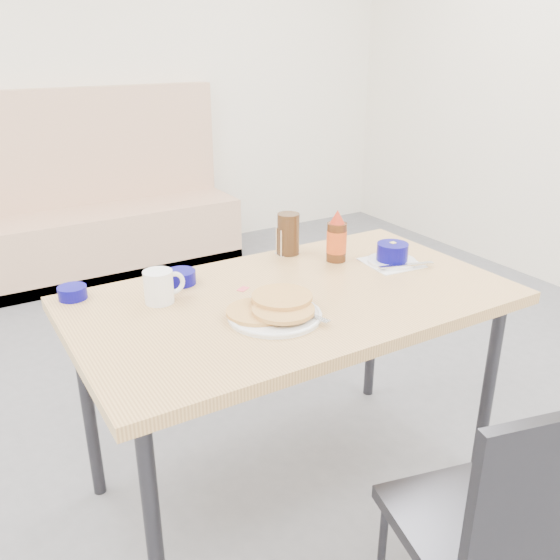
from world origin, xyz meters
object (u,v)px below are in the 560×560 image
condiment_caddy (287,245)px  dining_table (293,312)px  booth_bench (96,222)px  butter_bowl (181,277)px  syrup_bottle (337,239)px  coffee_mug (160,286)px  diner_chair (508,525)px  grits_setting (392,255)px  creamer_bowl (72,293)px  amber_tumbler (288,234)px  pancake_plate (275,310)px

condiment_caddy → dining_table: bearing=-117.0°
booth_bench → butter_bowl: (-0.27, -2.26, 0.43)m
condiment_caddy → syrup_bottle: (0.12, -0.16, 0.05)m
booth_bench → condiment_caddy: size_ratio=18.19×
coffee_mug → butter_bowl: coffee_mug is taller
diner_chair → butter_bowl: bearing=118.4°
butter_bowl → grits_setting: bearing=-16.8°
dining_table → creamer_bowl: size_ratio=15.57×
dining_table → diner_chair: bearing=-87.9°
coffee_mug → grits_setting: (0.84, -0.12, -0.02)m
dining_table → butter_bowl: 0.40m
amber_tumbler → butter_bowl: bearing=-171.9°
butter_bowl → amber_tumbler: size_ratio=0.64×
grits_setting → butter_bowl: bearing=163.2°
booth_bench → butter_bowl: booth_bench is taller
booth_bench → syrup_bottle: (0.30, -2.35, 0.49)m
dining_table → creamer_bowl: (-0.61, 0.34, 0.08)m
butter_bowl → coffee_mug: bearing=-136.3°
condiment_caddy → syrup_bottle: syrup_bottle is taller
coffee_mug → syrup_bottle: 0.69m
syrup_bottle → amber_tumbler: bearing=125.5°
diner_chair → coffee_mug: bearing=125.3°
dining_table → pancake_plate: bearing=-141.3°
butter_bowl → amber_tumbler: (0.47, 0.07, 0.06)m
butter_bowl → amber_tumbler: bearing=8.1°
dining_table → amber_tumbler: bearing=60.5°
condiment_caddy → booth_bench: bearing=96.8°
coffee_mug → condiment_caddy: bearing=16.7°
amber_tumbler → creamer_bowl: bearing=-179.8°
booth_bench → pancake_plate: bearing=-92.9°
booth_bench → dining_table: booth_bench is taller
diner_chair → pancake_plate: 0.82m
creamer_bowl → booth_bench: bearing=74.4°
dining_table → syrup_bottle: size_ratio=7.24×
diner_chair → grits_setting: 1.05m
amber_tumbler → booth_bench: bearing=95.0°
butter_bowl → syrup_bottle: bearing=-8.9°
diner_chair → pancake_plate: bearing=115.7°
booth_bench → amber_tumbler: bearing=-85.0°
coffee_mug → butter_bowl: 0.16m
creamer_bowl → syrup_bottle: 0.93m
diner_chair → coffee_mug: 1.15m
creamer_bowl → amber_tumbler: 0.81m
pancake_plate → creamer_bowl: bearing=137.3°
creamer_bowl → grits_setting: bearing=-14.8°
condiment_caddy → diner_chair: bearing=-95.5°
booth_bench → diner_chair: 3.40m
pancake_plate → condiment_caddy: 0.55m
grits_setting → condiment_caddy: bearing=133.4°
pancake_plate → dining_table: bearing=38.7°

